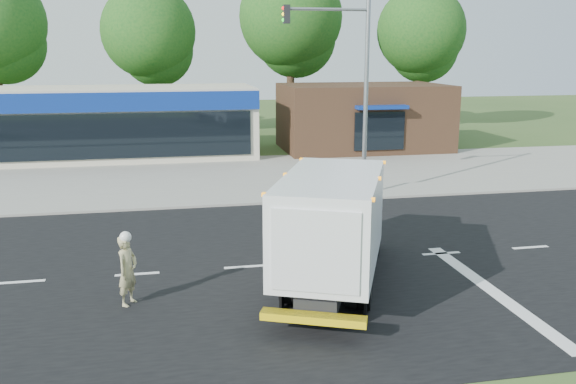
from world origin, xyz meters
TOP-DOWN VIEW (x-y plane):
  - ground at (0.00, 0.00)m, footprint 120.00×120.00m
  - road_asphalt at (0.00, 0.00)m, footprint 60.00×14.00m
  - sidewalk at (0.00, 8.20)m, footprint 60.00×2.40m
  - parking_apron at (0.00, 14.00)m, footprint 60.00×9.00m
  - lane_markings at (1.35, -1.35)m, footprint 55.20×7.00m
  - ems_box_truck at (-0.86, -1.72)m, footprint 4.71×7.28m
  - emergency_worker at (-6.10, -2.03)m, footprint 0.68×0.76m
  - retail_strip_mall at (-9.00, 19.93)m, footprint 18.00×6.20m
  - brown_storefront at (7.00, 19.98)m, footprint 10.00×6.70m
  - traffic_signal_pole at (2.35, 7.60)m, footprint 3.51×0.25m
  - background_trees at (-0.85, 28.16)m, footprint 36.77×7.39m

SIDE VIEW (x-z plane):
  - ground at x=0.00m, z-range 0.00..0.00m
  - road_asphalt at x=0.00m, z-range -0.01..0.01m
  - parking_apron at x=0.00m, z-range 0.00..0.02m
  - lane_markings at x=1.35m, z-range 0.01..0.02m
  - sidewalk at x=0.00m, z-range 0.00..0.12m
  - emergency_worker at x=-6.10m, z-range -0.02..1.83m
  - ems_box_truck at x=-0.86m, z-range 0.24..3.34m
  - brown_storefront at x=7.00m, z-range 0.00..4.00m
  - retail_strip_mall at x=-9.00m, z-range 0.01..4.01m
  - traffic_signal_pole at x=2.35m, z-range 0.92..8.92m
  - background_trees at x=-0.85m, z-range 1.33..13.43m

